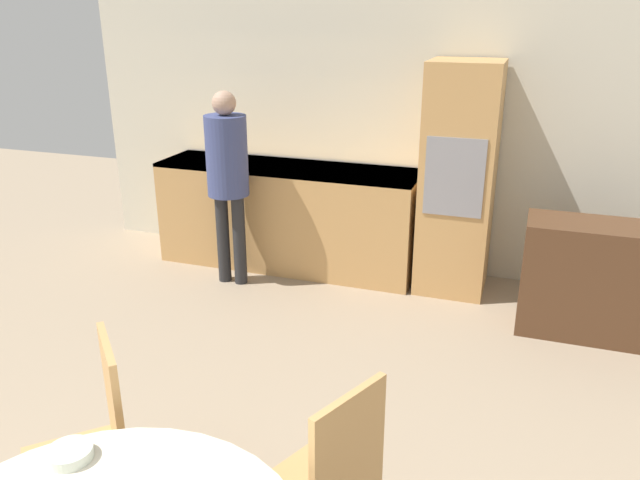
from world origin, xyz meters
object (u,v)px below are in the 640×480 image
object	(u,v)px
oven_unit	(458,180)
person_standing	(227,168)
chair_far_left	(96,438)
sideboard	(610,282)
bowl_near	(70,454)

from	to	relation	value
oven_unit	person_standing	bearing A→B (deg)	-163.82
oven_unit	chair_far_left	distance (m)	3.38
oven_unit	person_standing	xyz separation A→B (m)	(-1.78, -0.52, 0.07)
oven_unit	sideboard	bearing A→B (deg)	-23.28
chair_far_left	bowl_near	size ratio (longest dim) A/B	6.13
sideboard	bowl_near	size ratio (longest dim) A/B	7.55
sideboard	chair_far_left	xyz separation A→B (m)	(-2.19, -2.70, 0.12)
sideboard	bowl_near	bearing A→B (deg)	-123.28
sideboard	chair_far_left	size ratio (longest dim) A/B	1.23
person_standing	bowl_near	xyz separation A→B (m)	(0.93, -3.02, -0.23)
sideboard	oven_unit	bearing A→B (deg)	156.72
chair_far_left	sideboard	bearing A→B (deg)	96.69
person_standing	bowl_near	distance (m)	3.16
oven_unit	sideboard	world-z (taller)	oven_unit
sideboard	bowl_near	world-z (taller)	sideboard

